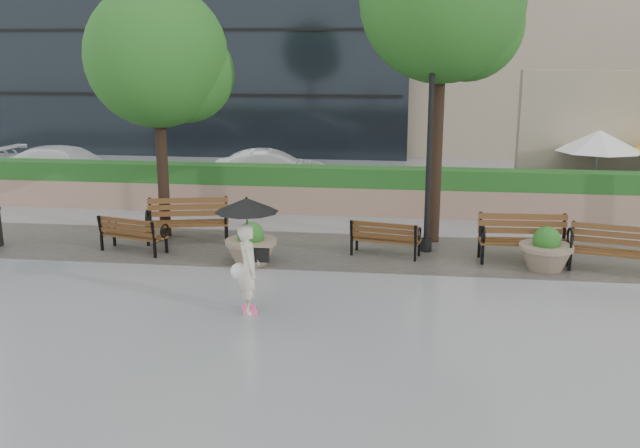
# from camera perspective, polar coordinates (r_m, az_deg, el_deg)

# --- Properties ---
(ground) EXTENTS (100.00, 100.00, 0.00)m
(ground) POSITION_cam_1_polar(r_m,az_deg,el_deg) (13.94, 2.02, -5.64)
(ground) COLOR gray
(ground) RESTS_ON ground
(cobble_strip) EXTENTS (28.00, 3.20, 0.01)m
(cobble_strip) POSITION_cam_1_polar(r_m,az_deg,el_deg) (16.79, 2.99, -2.22)
(cobble_strip) COLOR #383330
(cobble_strip) RESTS_ON ground
(hedge_wall) EXTENTS (24.00, 0.80, 1.35)m
(hedge_wall) POSITION_cam_1_polar(r_m,az_deg,el_deg) (20.51, 3.89, 2.65)
(hedge_wall) COLOR #997563
(hedge_wall) RESTS_ON ground
(asphalt_street) EXTENTS (40.00, 7.00, 0.00)m
(asphalt_street) POSITION_cam_1_polar(r_m,az_deg,el_deg) (24.56, 4.46, 2.94)
(asphalt_street) COLOR black
(asphalt_street) RESTS_ON ground
(bench_0) EXTENTS (1.70, 1.05, 0.86)m
(bench_0) POSITION_cam_1_polar(r_m,az_deg,el_deg) (17.23, -14.69, -1.38)
(bench_0) COLOR #573419
(bench_0) RESTS_ON ground
(bench_1) EXTENTS (2.09, 1.21, 1.06)m
(bench_1) POSITION_cam_1_polar(r_m,az_deg,el_deg) (17.82, -10.51, -0.44)
(bench_1) COLOR #573419
(bench_1) RESTS_ON ground
(bench_2) EXTENTS (1.65, 0.93, 0.84)m
(bench_2) POSITION_cam_1_polar(r_m,az_deg,el_deg) (16.42, 5.24, -1.73)
(bench_2) COLOR #573419
(bench_2) RESTS_ON ground
(bench_3) EXTENTS (1.99, 0.86, 1.05)m
(bench_3) POSITION_cam_1_polar(r_m,az_deg,el_deg) (16.52, 15.94, -1.91)
(bench_3) COLOR #573419
(bench_3) RESTS_ON ground
(bench_4) EXTENTS (1.93, 1.13, 0.98)m
(bench_4) POSITION_cam_1_polar(r_m,az_deg,el_deg) (16.43, 22.42, -2.61)
(bench_4) COLOR #573419
(bench_4) RESTS_ON ground
(planter_left) EXTENTS (1.14, 1.14, 0.96)m
(planter_left) POSITION_cam_1_polar(r_m,az_deg,el_deg) (15.82, -5.54, -1.89)
(planter_left) COLOR #7F6B56
(planter_left) RESTS_ON ground
(planter_right) EXTENTS (1.14, 1.14, 0.96)m
(planter_right) POSITION_cam_1_polar(r_m,az_deg,el_deg) (16.08, 17.61, -2.22)
(planter_right) COLOR #7F6B56
(planter_right) RESTS_ON ground
(lamppost) EXTENTS (0.28, 0.28, 4.44)m
(lamppost) POSITION_cam_1_polar(r_m,az_deg,el_deg) (16.56, 8.68, 4.39)
(lamppost) COLOR black
(lamppost) RESTS_ON ground
(tree_0) EXTENTS (3.52, 3.43, 6.19)m
(tree_0) POSITION_cam_1_polar(r_m,az_deg,el_deg) (18.03, -12.38, 12.60)
(tree_0) COLOR black
(tree_0) RESTS_ON ground
(tree_1) EXTENTS (3.85, 3.82, 7.66)m
(tree_1) POSITION_cam_1_polar(r_m,az_deg,el_deg) (17.37, 10.27, 16.77)
(tree_1) COLOR black
(tree_1) RESTS_ON ground
(patio_umb_white) EXTENTS (2.50, 2.50, 2.30)m
(patio_umb_white) POSITION_cam_1_polar(r_m,az_deg,el_deg) (22.61, 21.41, 6.18)
(patio_umb_white) COLOR black
(patio_umb_white) RESTS_ON ground
(car_left) EXTENTS (5.02, 2.42, 1.41)m
(car_left) POSITION_cam_1_polar(r_m,az_deg,el_deg) (25.73, -19.48, 4.28)
(car_left) COLOR white
(car_left) RESTS_ON ground
(car_right) EXTENTS (4.06, 1.91, 1.29)m
(car_right) POSITION_cam_1_polar(r_m,az_deg,el_deg) (24.33, -3.89, 4.38)
(car_right) COLOR white
(car_right) RESTS_ON ground
(pedestrian) EXTENTS (1.14, 1.14, 2.10)m
(pedestrian) POSITION_cam_1_polar(r_m,az_deg,el_deg) (12.75, -5.82, -1.58)
(pedestrian) COLOR beige
(pedestrian) RESTS_ON ground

